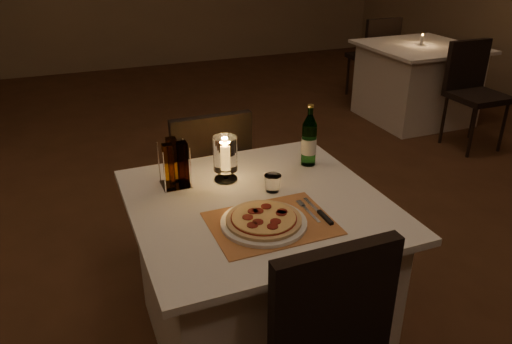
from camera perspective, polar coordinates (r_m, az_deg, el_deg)
name	(u,v)px	position (r m, az deg, el deg)	size (l,w,h in m)	color
floor	(237,282)	(2.79, -2.23, -12.49)	(8.00, 10.00, 0.02)	#4C2C18
main_table	(258,274)	(2.21, 0.20, -11.62)	(1.00, 1.00, 0.74)	white
chair_far	(208,172)	(2.70, -5.53, 0.01)	(0.42, 0.42, 0.90)	black
placemat	(271,223)	(1.86, 1.75, -5.87)	(0.45, 0.34, 0.00)	#BD7741
plate	(264,223)	(1.85, 0.89, -5.81)	(0.32, 0.32, 0.01)	white
pizza	(264,219)	(1.84, 0.90, -5.38)	(0.28, 0.28, 0.02)	#D8B77F
fork	(307,210)	(1.95, 5.82, -4.30)	(0.02, 0.18, 0.00)	silver
knife	(322,215)	(1.92, 7.59, -4.86)	(0.02, 0.22, 0.01)	black
tumbler	(273,183)	(2.07, 1.91, -1.29)	(0.07, 0.07, 0.07)	white
water_bottle	(309,141)	(2.29, 6.08, 3.56)	(0.07, 0.07, 0.29)	#5BA156
hurricane_candle	(225,155)	(2.13, -3.54, 1.92)	(0.10, 0.10, 0.20)	white
cruet_caddy	(175,166)	(2.11, -9.25, 0.73)	(0.12, 0.12, 0.21)	white
neighbor_table_right	(416,83)	(5.24, 17.80, 9.71)	(1.00, 1.00, 0.74)	white
neighbor_chair_ra	(472,84)	(4.69, 23.50, 9.24)	(0.42, 0.42, 0.90)	black
neighbor_chair_rb	(376,50)	(5.75, 13.55, 13.37)	(0.42, 0.42, 0.90)	black
neighbor_candle_right	(422,40)	(5.15, 18.43, 14.13)	(0.03, 0.03, 0.11)	white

